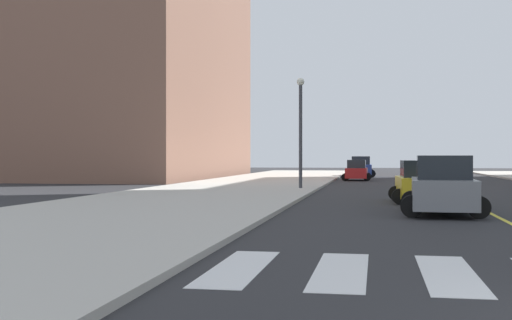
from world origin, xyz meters
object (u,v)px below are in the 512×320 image
object	(u,v)px
car_gray_nearest	(443,187)
car_white_fifth	(434,168)
street_lamp	(301,122)
car_yellow_second	(420,183)
car_red_seventh	(357,171)
car_silver_fourth	(443,169)
car_blue_sixth	(361,167)

from	to	relation	value
car_gray_nearest	car_white_fifth	world-z (taller)	car_gray_nearest
car_gray_nearest	street_lamp	size ratio (longest dim) A/B	0.72
car_gray_nearest	car_yellow_second	distance (m)	5.88
car_yellow_second	car_red_seventh	bearing A→B (deg)	95.32
car_red_seventh	street_lamp	xyz separation A→B (m)	(-2.75, -16.88, 3.19)
car_white_fifth	car_gray_nearest	bearing A→B (deg)	88.31
car_red_seventh	car_gray_nearest	bearing A→B (deg)	-82.55
car_white_fifth	car_yellow_second	bearing A→B (deg)	87.05
car_gray_nearest	car_red_seventh	world-z (taller)	car_gray_nearest
car_silver_fourth	car_blue_sixth	distance (m)	9.28
car_silver_fourth	street_lamp	xyz separation A→B (m)	(-9.91, -20.33, 3.05)
car_blue_sixth	car_red_seventh	size ratio (longest dim) A/B	1.18
car_gray_nearest	car_blue_sixth	bearing A→B (deg)	97.56
car_yellow_second	street_lamp	size ratio (longest dim) A/B	0.64
car_gray_nearest	car_red_seventh	bearing A→B (deg)	99.27
car_red_seventh	street_lamp	world-z (taller)	street_lamp
car_yellow_second	car_blue_sixth	world-z (taller)	car_blue_sixth
car_gray_nearest	car_red_seventh	distance (m)	32.30
car_red_seventh	car_blue_sixth	bearing A→B (deg)	89.92
car_blue_sixth	car_silver_fourth	bearing A→B (deg)	-41.91
car_silver_fourth	car_white_fifth	distance (m)	8.07
car_silver_fourth	car_blue_sixth	world-z (taller)	same
car_silver_fourth	street_lamp	world-z (taller)	street_lamp
car_white_fifth	car_red_seventh	xyz separation A→B (m)	(-7.12, -11.52, -0.02)
car_silver_fourth	car_white_fifth	world-z (taller)	car_silver_fourth
car_gray_nearest	car_white_fifth	bearing A→B (deg)	88.15
car_yellow_second	car_blue_sixth	size ratio (longest dim) A/B	0.92
street_lamp	car_blue_sixth	bearing A→B (deg)	83.78
car_white_fifth	street_lamp	bearing A→B (deg)	73.51
street_lamp	car_gray_nearest	bearing A→B (deg)	-66.71
car_silver_fourth	car_yellow_second	bearing A→B (deg)	81.71
car_blue_sixth	street_lamp	world-z (taller)	street_lamp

